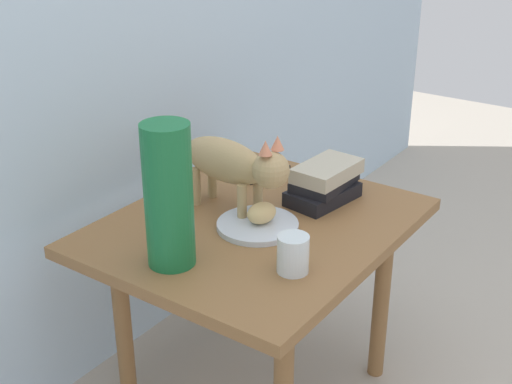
{
  "coord_description": "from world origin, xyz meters",
  "views": [
    {
      "loc": [
        -1.26,
        -0.89,
        1.29
      ],
      "look_at": [
        0.0,
        0.0,
        0.59
      ],
      "focal_mm": 48.79,
      "sensor_mm": 36.0,
      "label": 1
    }
  ],
  "objects_px": {
    "side_table": "(256,245)",
    "green_vase": "(169,196)",
    "bread_roll": "(262,213)",
    "candle_jar": "(293,256)",
    "cat": "(233,163)",
    "tv_remote": "(266,173)",
    "book_stack": "(325,183)",
    "plate": "(258,225)"
  },
  "relations": [
    {
      "from": "side_table",
      "to": "green_vase",
      "type": "height_order",
      "value": "green_vase"
    },
    {
      "from": "bread_roll",
      "to": "candle_jar",
      "type": "height_order",
      "value": "candle_jar"
    },
    {
      "from": "cat",
      "to": "tv_remote",
      "type": "distance_m",
      "value": 0.27
    },
    {
      "from": "cat",
      "to": "book_stack",
      "type": "distance_m",
      "value": 0.26
    },
    {
      "from": "cat",
      "to": "plate",
      "type": "bearing_deg",
      "value": -111.65
    },
    {
      "from": "book_stack",
      "to": "green_vase",
      "type": "height_order",
      "value": "green_vase"
    },
    {
      "from": "candle_jar",
      "to": "side_table",
      "type": "bearing_deg",
      "value": 53.43
    },
    {
      "from": "side_table",
      "to": "tv_remote",
      "type": "distance_m",
      "value": 0.3
    },
    {
      "from": "side_table",
      "to": "bread_roll",
      "type": "height_order",
      "value": "bread_roll"
    },
    {
      "from": "cat",
      "to": "book_stack",
      "type": "height_order",
      "value": "cat"
    },
    {
      "from": "bread_roll",
      "to": "green_vase",
      "type": "height_order",
      "value": "green_vase"
    },
    {
      "from": "cat",
      "to": "candle_jar",
      "type": "height_order",
      "value": "cat"
    },
    {
      "from": "plate",
      "to": "bread_roll",
      "type": "relative_size",
      "value": 2.51
    },
    {
      "from": "book_stack",
      "to": "green_vase",
      "type": "distance_m",
      "value": 0.5
    },
    {
      "from": "bread_roll",
      "to": "tv_remote",
      "type": "distance_m",
      "value": 0.32
    },
    {
      "from": "book_stack",
      "to": "candle_jar",
      "type": "height_order",
      "value": "book_stack"
    },
    {
      "from": "candle_jar",
      "to": "tv_remote",
      "type": "height_order",
      "value": "candle_jar"
    },
    {
      "from": "cat",
      "to": "green_vase",
      "type": "distance_m",
      "value": 0.29
    },
    {
      "from": "plate",
      "to": "cat",
      "type": "relative_size",
      "value": 0.42
    },
    {
      "from": "green_vase",
      "to": "cat",
      "type": "bearing_deg",
      "value": 8.45
    },
    {
      "from": "side_table",
      "to": "plate",
      "type": "relative_size",
      "value": 3.89
    },
    {
      "from": "plate",
      "to": "tv_remote",
      "type": "distance_m",
      "value": 0.32
    },
    {
      "from": "side_table",
      "to": "bread_roll",
      "type": "distance_m",
      "value": 0.11
    },
    {
      "from": "bread_roll",
      "to": "green_vase",
      "type": "distance_m",
      "value": 0.29
    },
    {
      "from": "plate",
      "to": "cat",
      "type": "distance_m",
      "value": 0.17
    },
    {
      "from": "green_vase",
      "to": "candle_jar",
      "type": "distance_m",
      "value": 0.3
    },
    {
      "from": "side_table",
      "to": "green_vase",
      "type": "relative_size",
      "value": 2.41
    },
    {
      "from": "candle_jar",
      "to": "bread_roll",
      "type": "bearing_deg",
      "value": 52.71
    },
    {
      "from": "plate",
      "to": "tv_remote",
      "type": "relative_size",
      "value": 1.34
    },
    {
      "from": "plate",
      "to": "green_vase",
      "type": "distance_m",
      "value": 0.3
    },
    {
      "from": "plate",
      "to": "candle_jar",
      "type": "distance_m",
      "value": 0.22
    },
    {
      "from": "green_vase",
      "to": "candle_jar",
      "type": "height_order",
      "value": "green_vase"
    },
    {
      "from": "candle_jar",
      "to": "tv_remote",
      "type": "xyz_separation_m",
      "value": [
        0.4,
        0.34,
        -0.03
      ]
    },
    {
      "from": "green_vase",
      "to": "candle_jar",
      "type": "xyz_separation_m",
      "value": [
        0.12,
        -0.24,
        -0.12
      ]
    },
    {
      "from": "plate",
      "to": "bread_roll",
      "type": "distance_m",
      "value": 0.03
    },
    {
      "from": "book_stack",
      "to": "candle_jar",
      "type": "relative_size",
      "value": 2.51
    },
    {
      "from": "cat",
      "to": "green_vase",
      "type": "height_order",
      "value": "green_vase"
    },
    {
      "from": "plate",
      "to": "book_stack",
      "type": "distance_m",
      "value": 0.24
    },
    {
      "from": "side_table",
      "to": "book_stack",
      "type": "relative_size",
      "value": 3.65
    },
    {
      "from": "side_table",
      "to": "cat",
      "type": "distance_m",
      "value": 0.21
    },
    {
      "from": "plate",
      "to": "book_stack",
      "type": "bearing_deg",
      "value": -12.88
    },
    {
      "from": "side_table",
      "to": "candle_jar",
      "type": "distance_m",
      "value": 0.27
    }
  ]
}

